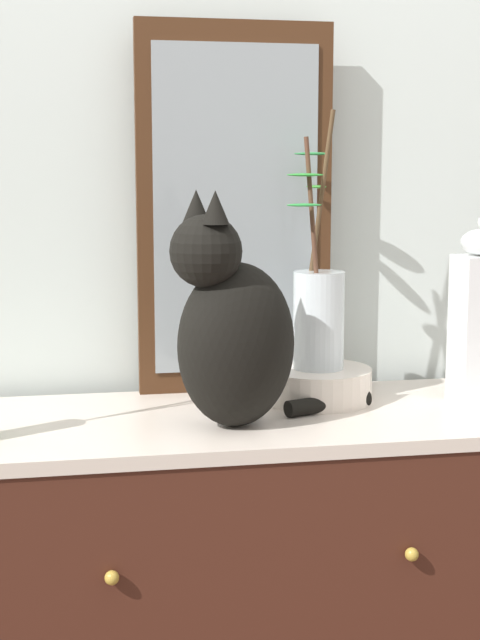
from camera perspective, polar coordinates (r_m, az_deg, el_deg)
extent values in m
cube|color=silver|center=(2.05, -1.59, 7.31)|extent=(4.40, 0.08, 2.60)
cube|color=beige|center=(1.81, 0.00, -6.04)|extent=(1.16, 0.46, 0.02)
sphere|color=#B79338|center=(1.62, -7.62, -14.94)|extent=(0.02, 0.02, 0.02)
sphere|color=#B79338|center=(1.72, 10.17, -13.55)|extent=(0.02, 0.02, 0.02)
cube|color=#422514|center=(1.96, -0.31, 6.55)|extent=(0.40, 0.03, 0.75)
cube|color=gray|center=(1.94, -0.23, 6.53)|extent=(0.33, 0.01, 0.66)
ellipsoid|color=black|center=(1.70, -0.21, -1.50)|extent=(0.26, 0.23, 0.29)
sphere|color=black|center=(1.65, -2.05, 4.11)|extent=(0.13, 0.13, 0.13)
cone|color=black|center=(1.61, -1.48, 6.71)|extent=(0.05, 0.05, 0.06)
cone|color=black|center=(1.67, -2.62, 6.79)|extent=(0.05, 0.05, 0.06)
cylinder|color=black|center=(1.83, 5.28, -4.95)|extent=(0.18, 0.09, 0.03)
cylinder|color=silver|center=(1.91, 4.64, -3.85)|extent=(0.21, 0.21, 0.07)
cylinder|color=silver|center=(1.88, 4.69, -0.02)|extent=(0.10, 0.10, 0.19)
cylinder|color=#4E3021|center=(1.85, 4.34, 5.65)|extent=(0.03, 0.04, 0.33)
ellipsoid|color=#2A8B3B|center=(1.82, 3.83, 6.83)|extent=(0.07, 0.05, 0.01)
ellipsoid|color=#2A892F|center=(1.84, 3.89, 8.60)|extent=(0.08, 0.05, 0.01)
cylinder|color=#4E3823|center=(1.88, 4.75, 6.50)|extent=(0.06, 0.02, 0.39)
ellipsoid|color=#34862B|center=(1.93, 4.55, 7.90)|extent=(0.04, 0.07, 0.01)
ellipsoid|color=#277A3C|center=(1.93, 4.27, 9.83)|extent=(0.08, 0.06, 0.01)
cube|color=white|center=(1.92, 14.05, -0.60)|extent=(0.09, 0.09, 0.29)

